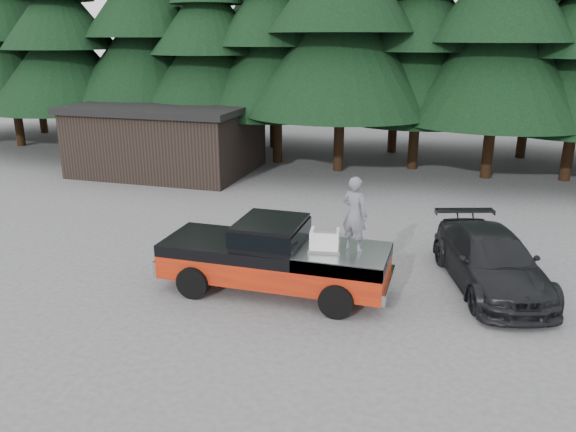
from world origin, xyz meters
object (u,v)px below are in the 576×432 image
(man_on_bed, at_px, (355,214))
(utility_building, at_px, (168,137))
(parked_car, at_px, (491,260))
(pickup_truck, at_px, (275,267))
(air_compressor, at_px, (325,240))

(man_on_bed, distance_m, utility_building, 16.22)
(parked_car, bearing_deg, pickup_truck, -178.04)
(pickup_truck, bearing_deg, man_on_bed, 2.70)
(parked_car, xyz_separation_m, utility_building, (-14.66, 9.82, 0.93))
(utility_building, bearing_deg, air_compressor, -48.01)
(pickup_truck, xyz_separation_m, parked_car, (5.38, 1.89, 0.08))
(parked_car, bearing_deg, man_on_bed, -169.26)
(air_compressor, height_order, utility_building, utility_building)
(air_compressor, xyz_separation_m, man_on_bed, (0.69, 0.19, 0.69))
(air_compressor, xyz_separation_m, parked_car, (4.04, 1.98, -0.83))
(pickup_truck, bearing_deg, utility_building, 128.43)
(pickup_truck, height_order, utility_building, utility_building)
(pickup_truck, height_order, man_on_bed, man_on_bed)
(air_compressor, relative_size, man_on_bed, 0.38)
(parked_car, distance_m, utility_building, 17.67)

